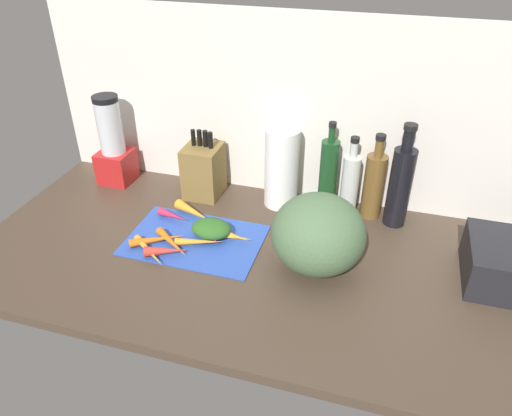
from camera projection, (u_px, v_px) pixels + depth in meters
The scene contains 22 objects.
ground_plane at pixel (264, 261), 140.35cm from camera, with size 170.00×80.00×3.00cm, color #47382B.
wall_back at pixel (298, 110), 154.39cm from camera, with size 170.00×3.00×60.00cm, color silver.
cutting_board at pixel (195, 239), 145.85cm from camera, with size 40.02×26.86×0.80cm, color #2D51B7.
carrot_0 at pixel (232, 237), 144.42cm from camera, with size 2.24×2.24×12.32cm, color orange.
carrot_1 at pixel (193, 212), 154.83cm from camera, with size 3.45×3.45×14.10cm, color orange.
carrot_2 at pixel (149, 251), 138.71cm from camera, with size 2.11×2.11×15.93cm, color orange.
carrot_3 at pixel (230, 235), 144.77cm from camera, with size 2.87×2.87×12.10cm, color orange.
carrot_4 at pixel (173, 216), 153.46cm from camera, with size 2.74×2.74×10.61cm, color #B2264C.
carrot_5 at pixel (157, 239), 142.99cm from camera, with size 2.56×2.56×16.02cm, color orange.
carrot_6 at pixel (211, 234), 145.14cm from camera, with size 2.89×2.89×10.67cm, color #B2264C.
carrot_7 at pixel (199, 242), 142.23cm from camera, with size 2.33×2.33×14.22cm, color orange.
carrot_8 at pixel (166, 251), 137.89cm from camera, with size 3.13×3.13×12.15cm, color red.
carrot_9 at pixel (172, 243), 141.77cm from camera, with size 2.44×2.44×15.20cm, color orange.
carrot_greens_pile at pixel (211, 229), 145.39cm from camera, with size 12.12×9.32×5.13cm, color #2D6023.
winter_squash at pixel (318, 234), 130.05cm from camera, with size 25.59×25.21×21.97cm, color #4C6B47.
knife_block at pixel (204, 170), 164.33cm from camera, with size 11.78×13.12×23.36cm.
blender_appliance at pixel (113, 146), 169.74cm from camera, with size 11.24×11.24×31.87cm.
paper_towel_roll at pixel (282, 168), 156.76cm from camera, with size 11.09×11.09×26.77cm, color white.
bottle_0 at pixel (328, 175), 154.51cm from camera, with size 5.80×5.80×30.47cm.
bottle_1 at pixel (350, 185), 152.14cm from camera, with size 5.50×5.50×27.28cm.
bottle_2 at pixel (374, 184), 151.75cm from camera, with size 6.57×6.57×28.23cm.
bottle_3 at pixel (400, 184), 146.65cm from camera, with size 6.94×6.94×33.35cm.
Camera 1 is at (29.14, -106.00, 87.10)cm, focal length 34.06 mm.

